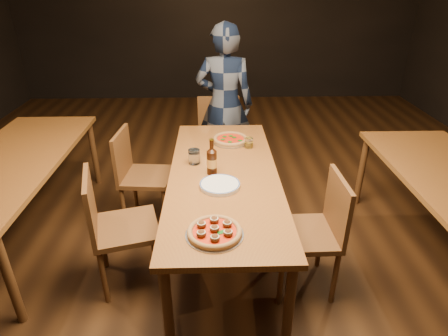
{
  "coord_description": "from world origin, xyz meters",
  "views": [
    {
      "loc": [
        -0.07,
        -2.44,
        2.05
      ],
      "look_at": [
        0.0,
        -0.05,
        0.82
      ],
      "focal_mm": 30.0,
      "sensor_mm": 36.0,
      "label": 1
    }
  ],
  "objects_px": {
    "table_main": "(224,182)",
    "water_glass": "(194,157)",
    "table_left": "(13,167)",
    "amber_glass": "(249,143)",
    "chair_main_e": "(305,233)",
    "pizza_margherita": "(230,139)",
    "beer_bottle": "(212,162)",
    "plate_stack": "(220,185)",
    "chair_end": "(220,142)",
    "chair_main_nw": "(126,227)",
    "diner": "(225,105)",
    "chair_main_sw": "(147,176)",
    "pizza_meatball": "(215,231)"
  },
  "relations": [
    {
      "from": "chair_main_e",
      "to": "plate_stack",
      "type": "height_order",
      "value": "chair_main_e"
    },
    {
      "from": "pizza_margherita",
      "to": "plate_stack",
      "type": "bearing_deg",
      "value": -97.75
    },
    {
      "from": "chair_main_sw",
      "to": "diner",
      "type": "distance_m",
      "value": 1.19
    },
    {
      "from": "chair_main_sw",
      "to": "table_main",
      "type": "bearing_deg",
      "value": -122.93
    },
    {
      "from": "chair_end",
      "to": "water_glass",
      "type": "xyz_separation_m",
      "value": [
        -0.21,
        -1.06,
        0.33
      ]
    },
    {
      "from": "table_left",
      "to": "chair_end",
      "type": "height_order",
      "value": "chair_end"
    },
    {
      "from": "chair_main_e",
      "to": "pizza_margherita",
      "type": "height_order",
      "value": "chair_main_e"
    },
    {
      "from": "chair_end",
      "to": "water_glass",
      "type": "relative_size",
      "value": 8.36
    },
    {
      "from": "beer_bottle",
      "to": "amber_glass",
      "type": "relative_size",
      "value": 3.05
    },
    {
      "from": "amber_glass",
      "to": "diner",
      "type": "relative_size",
      "value": 0.05
    },
    {
      "from": "amber_glass",
      "to": "water_glass",
      "type": "bearing_deg",
      "value": -147.04
    },
    {
      "from": "plate_stack",
      "to": "amber_glass",
      "type": "xyz_separation_m",
      "value": [
        0.26,
        0.66,
        0.03
      ]
    },
    {
      "from": "table_main",
      "to": "amber_glass",
      "type": "height_order",
      "value": "amber_glass"
    },
    {
      "from": "beer_bottle",
      "to": "pizza_meatball",
      "type": "bearing_deg",
      "value": -88.86
    },
    {
      "from": "chair_main_e",
      "to": "diner",
      "type": "distance_m",
      "value": 1.85
    },
    {
      "from": "water_glass",
      "to": "chair_end",
      "type": "bearing_deg",
      "value": 78.54
    },
    {
      "from": "table_main",
      "to": "water_glass",
      "type": "distance_m",
      "value": 0.31
    },
    {
      "from": "diner",
      "to": "chair_main_nw",
      "type": "bearing_deg",
      "value": 72.86
    },
    {
      "from": "chair_main_sw",
      "to": "amber_glass",
      "type": "distance_m",
      "value": 0.97
    },
    {
      "from": "pizza_margherita",
      "to": "amber_glass",
      "type": "xyz_separation_m",
      "value": [
        0.15,
        -0.13,
        0.02
      ]
    },
    {
      "from": "chair_main_nw",
      "to": "pizza_meatball",
      "type": "distance_m",
      "value": 0.84
    },
    {
      "from": "beer_bottle",
      "to": "chair_main_nw",
      "type": "bearing_deg",
      "value": -156.99
    },
    {
      "from": "chair_main_nw",
      "to": "chair_main_e",
      "type": "bearing_deg",
      "value": -109.62
    },
    {
      "from": "amber_glass",
      "to": "beer_bottle",
      "type": "bearing_deg",
      "value": -123.87
    },
    {
      "from": "table_left",
      "to": "chair_main_nw",
      "type": "xyz_separation_m",
      "value": [
        1.0,
        -0.56,
        -0.21
      ]
    },
    {
      "from": "pizza_meatball",
      "to": "chair_main_sw",
      "type": "bearing_deg",
      "value": 115.65
    },
    {
      "from": "chair_end",
      "to": "pizza_meatball",
      "type": "relative_size",
      "value": 2.89
    },
    {
      "from": "beer_bottle",
      "to": "table_main",
      "type": "bearing_deg",
      "value": 0.13
    },
    {
      "from": "table_left",
      "to": "amber_glass",
      "type": "distance_m",
      "value": 1.94
    },
    {
      "from": "chair_main_sw",
      "to": "amber_glass",
      "type": "bearing_deg",
      "value": -88.96
    },
    {
      "from": "chair_main_nw",
      "to": "diner",
      "type": "bearing_deg",
      "value": -39.71
    },
    {
      "from": "table_left",
      "to": "beer_bottle",
      "type": "relative_size",
      "value": 7.47
    },
    {
      "from": "table_main",
      "to": "pizza_meatball",
      "type": "xyz_separation_m",
      "value": [
        -0.07,
        -0.74,
        0.09
      ]
    },
    {
      "from": "water_glass",
      "to": "beer_bottle",
      "type": "bearing_deg",
      "value": -51.68
    },
    {
      "from": "chair_main_nw",
      "to": "chair_main_sw",
      "type": "height_order",
      "value": "chair_main_nw"
    },
    {
      "from": "chair_main_nw",
      "to": "water_glass",
      "type": "xyz_separation_m",
      "value": [
        0.48,
        0.43,
        0.34
      ]
    },
    {
      "from": "beer_bottle",
      "to": "amber_glass",
      "type": "distance_m",
      "value": 0.56
    },
    {
      "from": "chair_main_e",
      "to": "pizza_margherita",
      "type": "relative_size",
      "value": 2.83
    },
    {
      "from": "diner",
      "to": "plate_stack",
      "type": "bearing_deg",
      "value": 94.35
    },
    {
      "from": "chair_end",
      "to": "diner",
      "type": "relative_size",
      "value": 0.57
    },
    {
      "from": "pizza_margherita",
      "to": "plate_stack",
      "type": "relative_size",
      "value": 1.17
    },
    {
      "from": "chair_end",
      "to": "plate_stack",
      "type": "relative_size",
      "value": 3.42
    },
    {
      "from": "table_main",
      "to": "beer_bottle",
      "type": "relative_size",
      "value": 7.47
    },
    {
      "from": "amber_glass",
      "to": "diner",
      "type": "height_order",
      "value": "diner"
    },
    {
      "from": "beer_bottle",
      "to": "amber_glass",
      "type": "bearing_deg",
      "value": 56.13
    },
    {
      "from": "table_left",
      "to": "chair_main_nw",
      "type": "distance_m",
      "value": 1.16
    },
    {
      "from": "water_glass",
      "to": "table_main",
      "type": "bearing_deg",
      "value": -37.73
    },
    {
      "from": "chair_main_e",
      "to": "pizza_margherita",
      "type": "xyz_separation_m",
      "value": [
        -0.48,
        0.95,
        0.31
      ]
    },
    {
      "from": "chair_main_e",
      "to": "water_glass",
      "type": "height_order",
      "value": "chair_main_e"
    },
    {
      "from": "beer_bottle",
      "to": "water_glass",
      "type": "relative_size",
      "value": 2.34
    }
  ]
}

